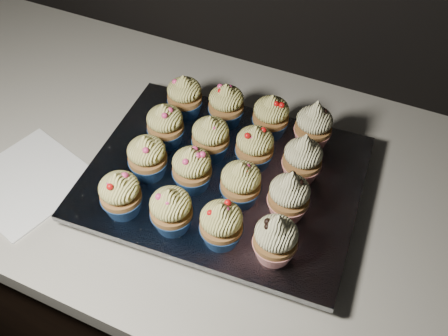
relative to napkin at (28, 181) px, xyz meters
name	(u,v)px	position (x,y,z in m)	size (l,w,h in m)	color
cabinet	(296,326)	(0.47, 0.16, -0.47)	(2.40, 0.60, 0.86)	black
worktop	(325,212)	(0.47, 0.16, -0.02)	(2.44, 0.64, 0.04)	beige
napkin	(28,181)	(0.00, 0.00, 0.00)	(0.18, 0.18, 0.00)	white
baking_tray	(224,184)	(0.31, 0.13, 0.01)	(0.40, 0.30, 0.02)	black
foil_lining	(224,177)	(0.31, 0.13, 0.03)	(0.43, 0.34, 0.01)	silver
cupcake_0	(120,194)	(0.20, 0.00, 0.07)	(0.06, 0.06, 0.08)	navy
cupcake_1	(171,210)	(0.28, 0.00, 0.07)	(0.06, 0.06, 0.08)	navy
cupcake_2	(221,224)	(0.36, 0.01, 0.07)	(0.06, 0.06, 0.08)	navy
cupcake_3	(276,239)	(0.43, 0.02, 0.07)	(0.06, 0.06, 0.10)	red
cupcake_4	(147,157)	(0.20, 0.08, 0.07)	(0.06, 0.06, 0.08)	navy
cupcake_5	(192,169)	(0.27, 0.09, 0.07)	(0.06, 0.06, 0.08)	navy
cupcake_6	(241,183)	(0.35, 0.09, 0.07)	(0.06, 0.06, 0.08)	navy
cupcake_7	(289,196)	(0.43, 0.10, 0.07)	(0.06, 0.06, 0.10)	red
cupcake_8	(165,125)	(0.19, 0.15, 0.07)	(0.06, 0.06, 0.08)	navy
cupcake_9	(211,137)	(0.27, 0.16, 0.07)	(0.06, 0.06, 0.08)	navy
cupcake_10	(255,147)	(0.34, 0.17, 0.07)	(0.06, 0.06, 0.08)	navy
cupcake_11	(302,159)	(0.42, 0.18, 0.07)	(0.06, 0.06, 0.10)	red
cupcake_12	(185,96)	(0.18, 0.23, 0.07)	(0.06, 0.06, 0.08)	navy
cupcake_13	(226,105)	(0.26, 0.24, 0.07)	(0.06, 0.06, 0.08)	navy
cupcake_14	(271,116)	(0.34, 0.25, 0.07)	(0.06, 0.06, 0.08)	navy
cupcake_15	(314,126)	(0.41, 0.25, 0.07)	(0.06, 0.06, 0.10)	red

